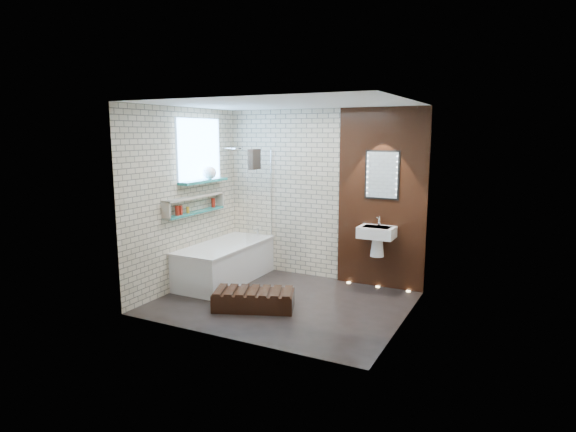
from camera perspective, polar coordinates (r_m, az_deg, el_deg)
The scene contains 15 objects.
ground at distance 6.55m, azimuth -0.60°, elevation -10.17°, with size 3.20×3.20×0.00m, color black.
room_shell at distance 6.22m, azimuth -0.62°, elevation 1.15°, with size 3.24×3.20×2.60m.
walnut_panel at distance 7.05m, azimuth 11.08°, elevation 1.99°, with size 1.30×0.06×2.60m, color black.
clerestory_window at distance 7.30m, azimuth -10.41°, elevation 7.01°, with size 0.18×1.00×0.94m.
display_niche at distance 7.18m, azimuth -10.95°, elevation 1.33°, with size 0.14×1.30×0.26m.
bathtub at distance 7.43m, azimuth -7.44°, elevation -5.46°, with size 0.79×1.74×0.70m.
bath_screen at distance 7.41m, azimuth -3.42°, elevation 2.37°, with size 0.01×0.78×1.40m, color white.
towel at distance 7.24m, azimuth -4.01°, elevation 6.72°, with size 0.09×0.23×0.30m, color #292521.
shower_head at distance 7.63m, azimuth -6.06°, elevation 7.97°, with size 0.18×0.18×0.02m, color silver.
washbasin at distance 6.95m, azimuth 10.50°, elevation -2.38°, with size 0.50×0.36×0.58m.
led_mirror at distance 6.98m, azimuth 11.09°, elevation 4.80°, with size 0.50×0.02×0.70m.
walnut_step at distance 6.29m, azimuth -4.08°, elevation -9.94°, with size 1.02×0.45×0.23m, color black.
niche_bottles at distance 7.13m, azimuth -11.34°, elevation 0.97°, with size 0.06×0.91×0.14m.
sill_vases at distance 7.39m, azimuth -9.25°, elevation 5.09°, with size 0.19×0.19×0.19m.
floor_uplights at distance 7.27m, azimuth 10.59°, elevation -8.24°, with size 0.96×0.06×0.01m.
Camera 1 is at (2.84, -5.46, 2.23)m, focal length 29.99 mm.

